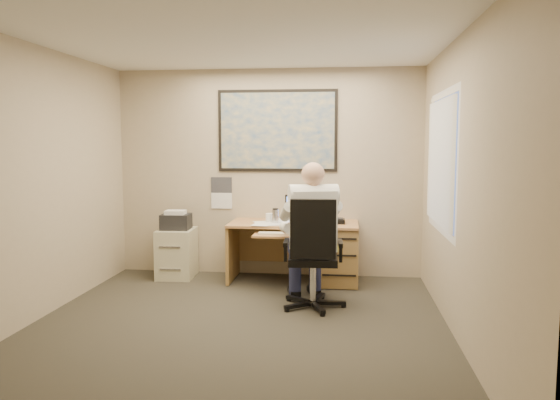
# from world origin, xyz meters

# --- Properties ---
(room_shell) EXTENTS (4.00, 4.50, 2.70)m
(room_shell) POSITION_xyz_m (0.00, 0.00, 1.35)
(room_shell) COLOR #312E26
(room_shell) RESTS_ON ground
(desk) EXTENTS (1.60, 0.97, 1.08)m
(desk) POSITION_xyz_m (0.71, 1.90, 0.44)
(desk) COLOR tan
(desk) RESTS_ON ground
(world_map) EXTENTS (1.56, 0.03, 1.06)m
(world_map) POSITION_xyz_m (0.12, 2.23, 1.90)
(world_map) COLOR #1E4C93
(world_map) RESTS_ON room_shell
(wall_calendar) EXTENTS (0.28, 0.01, 0.42)m
(wall_calendar) POSITION_xyz_m (-0.63, 2.24, 1.08)
(wall_calendar) COLOR white
(wall_calendar) RESTS_ON room_shell
(window_blinds) EXTENTS (0.06, 1.40, 1.30)m
(window_blinds) POSITION_xyz_m (1.97, 0.80, 1.55)
(window_blinds) COLOR #ECE7CC
(window_blinds) RESTS_ON room_shell
(filing_cabinet) EXTENTS (0.48, 0.56, 0.88)m
(filing_cabinet) POSITION_xyz_m (-1.16, 1.93, 0.37)
(filing_cabinet) COLOR beige
(filing_cabinet) RESTS_ON ground
(office_chair) EXTENTS (0.74, 0.74, 1.18)m
(office_chair) POSITION_xyz_m (0.68, 0.77, 0.34)
(office_chair) COLOR black
(office_chair) RESTS_ON ground
(person) EXTENTS (0.87, 1.07, 1.54)m
(person) POSITION_xyz_m (0.68, 0.86, 0.77)
(person) COLOR white
(person) RESTS_ON office_chair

